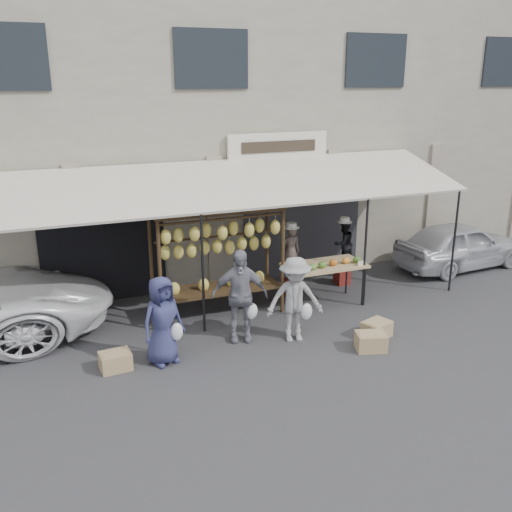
% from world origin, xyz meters
% --- Properties ---
extents(ground_plane, '(90.00, 90.00, 0.00)m').
position_xyz_m(ground_plane, '(0.00, 0.00, 0.00)').
color(ground_plane, '#2D2D30').
extents(shophouse, '(24.00, 6.15, 7.30)m').
position_xyz_m(shophouse, '(-0.00, 6.50, 3.65)').
color(shophouse, '#A19986').
rests_on(shophouse, ground_plane).
extents(awning, '(10.00, 2.35, 2.92)m').
position_xyz_m(awning, '(0.01, 2.28, 2.57)').
color(awning, beige).
rests_on(awning, ground_plane).
extents(banana_rack, '(2.60, 0.90, 2.24)m').
position_xyz_m(banana_rack, '(-0.49, 1.80, 1.57)').
color(banana_rack, black).
rests_on(banana_rack, ground_plane).
extents(produce_table, '(1.70, 0.90, 1.04)m').
position_xyz_m(produce_table, '(1.76, 1.46, 0.87)').
color(produce_table, tan).
rests_on(produce_table, ground_plane).
extents(vendor_left, '(0.43, 0.30, 1.14)m').
position_xyz_m(vendor_left, '(1.28, 2.17, 1.04)').
color(vendor_left, '#504441').
rests_on(vendor_left, stool_left).
extents(vendor_right, '(0.61, 0.52, 1.10)m').
position_xyz_m(vendor_right, '(2.76, 2.45, 0.98)').
color(vendor_right, black).
rests_on(vendor_right, stool_right).
extents(customer_left, '(0.87, 0.71, 1.54)m').
position_xyz_m(customer_left, '(-2.00, 0.22, 0.77)').
color(customer_left, navy).
rests_on(customer_left, ground_plane).
extents(customer_mid, '(1.10, 0.70, 1.74)m').
position_xyz_m(customer_mid, '(-0.49, 0.57, 0.87)').
color(customer_mid, gray).
rests_on(customer_mid, ground_plane).
extents(customer_right, '(1.14, 0.81, 1.60)m').
position_xyz_m(customer_right, '(0.43, 0.17, 0.80)').
color(customer_right, gray).
rests_on(customer_right, ground_plane).
extents(stool_left, '(0.38, 0.38, 0.47)m').
position_xyz_m(stool_left, '(1.28, 2.17, 0.24)').
color(stool_left, maroon).
rests_on(stool_left, ground_plane).
extents(stool_right, '(0.33, 0.33, 0.43)m').
position_xyz_m(stool_right, '(2.76, 2.45, 0.22)').
color(stool_right, maroon).
rests_on(stool_right, ground_plane).
extents(crate_near_a, '(0.61, 0.53, 0.31)m').
position_xyz_m(crate_near_a, '(1.53, -0.69, 0.16)').
color(crate_near_a, tan).
rests_on(crate_near_a, ground_plane).
extents(crate_near_b, '(0.61, 0.54, 0.31)m').
position_xyz_m(crate_near_b, '(1.91, -0.29, 0.15)').
color(crate_near_b, tan).
rests_on(crate_near_b, ground_plane).
extents(crate_far, '(0.53, 0.42, 0.30)m').
position_xyz_m(crate_far, '(-2.80, 0.28, 0.15)').
color(crate_far, tan).
rests_on(crate_far, ground_plane).
extents(sedan, '(3.60, 1.66, 1.20)m').
position_xyz_m(sedan, '(6.11, 2.38, 0.60)').
color(sedan, '#B4B4BA').
rests_on(sedan, ground_plane).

